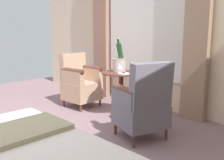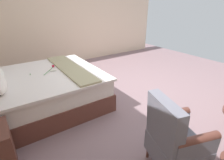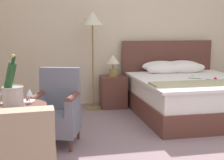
# 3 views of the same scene
# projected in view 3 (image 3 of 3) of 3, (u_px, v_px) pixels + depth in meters

# --- Properties ---
(wall_headboard_side) EXTENTS (5.67, 0.12, 2.97)m
(wall_headboard_side) POSITION_uv_depth(u_px,v_px,m) (137.00, 25.00, 5.98)
(wall_headboard_side) COLOR beige
(wall_headboard_side) RESTS_ON ground
(bed) EXTENTS (1.79, 2.11, 1.19)m
(bed) POSITION_uv_depth(u_px,v_px,m) (188.00, 93.00, 5.17)
(bed) COLOR brown
(bed) RESTS_ON ground
(nightstand) EXTENTS (0.47, 0.42, 0.57)m
(nightstand) POSITION_uv_depth(u_px,v_px,m) (113.00, 92.00, 5.66)
(nightstand) COLOR brown
(nightstand) RESTS_ON ground
(bedside_lamp) EXTENTS (0.24, 0.24, 0.39)m
(bedside_lamp) POSITION_uv_depth(u_px,v_px,m) (113.00, 62.00, 5.58)
(bedside_lamp) COLOR olive
(bedside_lamp) RESTS_ON nightstand
(floor_lamp_brass) EXTENTS (0.39, 0.39, 1.72)m
(floor_lamp_brass) POSITION_uv_depth(u_px,v_px,m) (92.00, 25.00, 5.35)
(floor_lamp_brass) COLOR olive
(floor_lamp_brass) RESTS_ON ground
(side_table_round) EXTENTS (0.57, 0.57, 0.68)m
(side_table_round) POSITION_uv_depth(u_px,v_px,m) (18.00, 131.00, 3.06)
(side_table_round) COLOR brown
(side_table_round) RESTS_ON ground
(champagne_bucket) EXTENTS (0.20, 0.20, 0.50)m
(champagne_bucket) POSITION_uv_depth(u_px,v_px,m) (12.00, 92.00, 2.93)
(champagne_bucket) COLOR #BEB2AC
(champagne_bucket) RESTS_ON side_table_round
(wine_glass_near_bucket) EXTENTS (0.07, 0.07, 0.14)m
(wine_glass_near_bucket) POSITION_uv_depth(u_px,v_px,m) (29.00, 93.00, 3.10)
(wine_glass_near_bucket) COLOR white
(wine_glass_near_bucket) RESTS_ON side_table_round
(wine_glass_near_edge) EXTENTS (0.08, 0.08, 0.16)m
(wine_glass_near_edge) POSITION_uv_depth(u_px,v_px,m) (4.00, 92.00, 3.07)
(wine_glass_near_edge) COLOR white
(wine_glass_near_edge) RESTS_ON side_table_round
(snack_plate) EXTENTS (0.16, 0.16, 0.04)m
(snack_plate) POSITION_uv_depth(u_px,v_px,m) (27.00, 101.00, 3.16)
(snack_plate) COLOR white
(snack_plate) RESTS_ON side_table_round
(armchair_by_window) EXTENTS (0.66, 0.67, 0.94)m
(armchair_by_window) POSITION_uv_depth(u_px,v_px,m) (57.00, 110.00, 3.84)
(armchair_by_window) COLOR brown
(armchair_by_window) RESTS_ON ground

